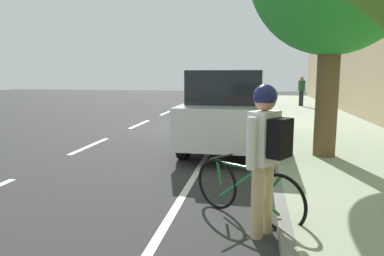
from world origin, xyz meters
The scene contains 10 objects.
ground centered at (0.00, 0.00, 0.00)m, with size 56.12×56.12×0.00m, color #303030.
sidewalk centered at (4.06, 0.00, 0.08)m, with size 3.67×35.08×0.17m, color #9CA88C.
curb_edge centered at (2.14, 0.00, 0.08)m, with size 0.16×35.08×0.17m, color gray.
lane_stripe_centre centered at (-2.57, 0.36, 0.00)m, with size 0.14×35.80×0.01m.
lane_stripe_bike_edge centered at (0.67, 0.00, 0.00)m, with size 0.12×35.08×0.01m, color white.
parked_suv_white_second centered at (1.11, -3.36, 1.03)m, with size 2.07×4.75×1.99m.
parked_pickup_grey_mid centered at (1.06, 6.54, 0.90)m, with size 2.28×5.41×1.95m.
bicycle_at_curb centered at (1.68, -8.00, 0.39)m, with size 1.45×1.09×0.78m.
cyclist_with_backpack centered at (1.90, -8.46, 1.10)m, with size 0.52×0.55×1.80m.
pedestrian_on_phone centered at (4.26, 7.76, 1.08)m, with size 0.34×0.59×1.62m.
Camera 1 is at (1.76, -12.56, 1.91)m, focal length 33.30 mm.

